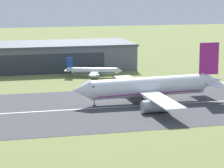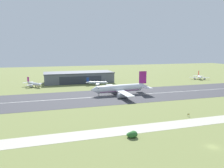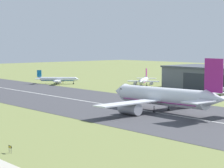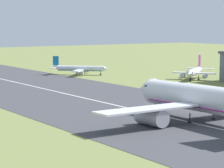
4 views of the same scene
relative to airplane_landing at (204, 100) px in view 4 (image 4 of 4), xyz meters
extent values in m
cube|color=#3D3D42|center=(2.02, -3.16, -4.94)|extent=(501.90, 54.79, 0.06)
cube|color=silver|center=(2.02, -3.16, -4.91)|extent=(451.71, 0.70, 0.01)
cylinder|color=silver|center=(-0.42, 0.00, 0.22)|extent=(36.11, 6.14, 6.56)
cone|color=silver|center=(-21.10, -0.09, 0.22)|extent=(5.50, 6.00, 6.07)
cube|color=black|center=(-18.14, -0.08, 1.41)|extent=(1.13, 5.09, 0.46)
cube|color=#991E7A|center=(-0.42, 0.00, -1.43)|extent=(32.41, 5.82, 0.73)
cube|color=silver|center=(-1.07, -14.98, -0.83)|extent=(5.94, 24.00, 0.49)
cylinder|color=#A8A8B2|center=(-2.24, -13.07, -2.93)|extent=(7.85, 3.74, 3.83)
cylinder|color=black|center=(-17.21, -0.08, -3.87)|extent=(0.24, 0.24, 2.20)
cylinder|color=black|center=(-17.21, -0.08, -4.75)|extent=(0.84, 0.84, 0.44)
cylinder|color=black|center=(-0.65, 3.59, -3.87)|extent=(0.24, 0.24, 2.20)
cylinder|color=black|center=(-0.65, 3.59, -4.75)|extent=(0.84, 0.84, 0.44)
cylinder|color=black|center=(-0.62, -3.59, -3.87)|extent=(0.24, 0.24, 2.20)
cylinder|color=black|center=(-0.62, -3.59, -4.75)|extent=(0.84, 0.84, 0.44)
cylinder|color=silver|center=(-108.56, 31.63, -2.23)|extent=(15.31, 15.93, 2.34)
cone|color=silver|center=(-101.03, 39.55, -2.23)|extent=(3.14, 3.13, 2.34)
cone|color=silver|center=(-116.34, 23.45, -1.81)|extent=(3.46, 3.48, 2.10)
cube|color=black|center=(-101.83, 38.72, -1.77)|extent=(2.20, 2.17, 0.44)
cube|color=#146B9E|center=(-108.56, 31.63, -2.88)|extent=(13.86, 14.42, 0.20)
cube|color=silver|center=(-103.69, 27.54, -2.64)|extent=(9.55, 9.28, 0.40)
cylinder|color=#A8A8B2|center=(-103.88, 28.54, -3.62)|extent=(3.14, 3.20, 1.45)
cube|color=silver|center=(-112.89, 36.29, -2.64)|extent=(9.55, 9.28, 0.40)
cylinder|color=#A8A8B2|center=(-111.88, 36.15, -3.62)|extent=(3.14, 3.20, 1.45)
cube|color=#146B9E|center=(-116.05, 23.76, 0.92)|extent=(1.95, 2.03, 3.97)
cube|color=silver|center=(-114.18, 21.43, -1.88)|extent=(4.12, 4.07, 0.24)
cube|color=silver|center=(-118.47, 25.51, -1.88)|extent=(4.12, 4.07, 0.24)
cylinder|color=black|center=(-102.58, 37.92, -4.19)|extent=(0.24, 0.24, 1.57)
cylinder|color=black|center=(-102.58, 37.92, -4.75)|extent=(0.84, 0.84, 0.44)
cylinder|color=black|center=(-107.62, 30.59, -4.19)|extent=(0.24, 0.24, 1.57)
cylinder|color=black|center=(-107.62, 30.59, -4.75)|extent=(0.84, 0.84, 0.44)
cylinder|color=black|center=(-109.65, 32.52, -4.19)|extent=(0.24, 0.24, 1.57)
cylinder|color=black|center=(-109.65, 32.52, -4.75)|extent=(0.84, 0.84, 0.44)
cylinder|color=silver|center=(-66.91, 58.45, -1.81)|extent=(12.31, 15.62, 2.70)
cone|color=silver|center=(-61.14, 50.45, -1.81)|extent=(3.62, 3.56, 2.70)
cone|color=silver|center=(-72.92, 66.79, -1.32)|extent=(3.87, 4.06, 2.43)
cube|color=black|center=(-61.92, 51.54, -1.26)|extent=(2.51, 2.24, 0.44)
cube|color=#991E7A|center=(-66.91, 58.45, -2.55)|extent=(11.19, 14.13, 0.20)
cube|color=silver|center=(-70.72, 55.28, -2.28)|extent=(7.44, 6.44, 0.40)
cylinder|color=#A8A8B2|center=(-69.93, 55.17, -3.37)|extent=(3.42, 3.83, 1.68)
cube|color=silver|center=(-62.70, 61.07, -2.28)|extent=(7.44, 6.44, 0.40)
cylinder|color=#A8A8B2|center=(-62.84, 60.28, -3.37)|extent=(3.42, 3.83, 1.68)
cube|color=#991E7A|center=(-72.63, 66.39, 1.85)|extent=(1.95, 2.55, 4.60)
cube|color=silver|center=(-75.64, 64.72, -1.40)|extent=(4.86, 4.51, 0.24)
cube|color=silver|center=(-70.09, 68.72, -1.40)|extent=(4.86, 4.51, 0.24)
cylinder|color=black|center=(-62.55, 52.41, -4.06)|extent=(0.24, 0.24, 1.82)
cylinder|color=black|center=(-62.55, 52.41, -4.75)|extent=(0.84, 0.84, 0.44)
cylinder|color=black|center=(-68.32, 57.63, -4.06)|extent=(0.24, 0.24, 1.82)
cylinder|color=black|center=(-68.32, 57.63, -4.75)|extent=(0.84, 0.84, 0.44)
cylinder|color=black|center=(-65.68, 59.53, -4.06)|extent=(0.24, 0.24, 1.82)
cylinder|color=black|center=(-65.68, 59.53, -4.75)|extent=(0.84, 0.84, 0.44)
camera|label=1|loc=(-50.94, -153.12, 30.75)|focal=85.00mm
camera|label=2|loc=(-56.61, -162.00, 30.96)|focal=35.00mm
camera|label=3|loc=(97.75, -108.06, 17.62)|focal=70.00mm
camera|label=4|loc=(85.58, -81.68, 16.97)|focal=85.00mm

